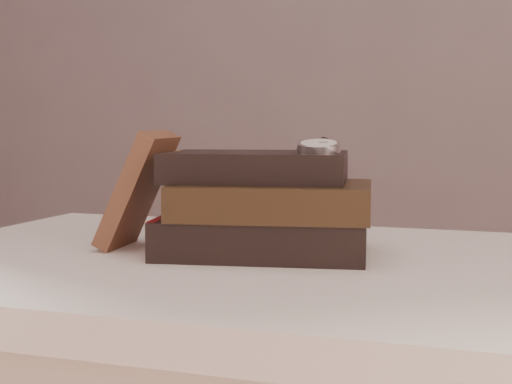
% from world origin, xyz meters
% --- Properties ---
extents(table, '(1.00, 0.60, 0.75)m').
position_xyz_m(table, '(0.00, 0.35, 0.66)').
color(table, white).
rests_on(table, ground).
extents(book_stack, '(0.28, 0.21, 0.12)m').
position_xyz_m(book_stack, '(-0.05, 0.37, 0.81)').
color(book_stack, black).
rests_on(book_stack, table).
extents(journal, '(0.09, 0.10, 0.15)m').
position_xyz_m(journal, '(-0.22, 0.36, 0.82)').
color(journal, '#49291C').
rests_on(journal, table).
extents(pocket_watch, '(0.06, 0.16, 0.02)m').
position_xyz_m(pocket_watch, '(0.01, 0.37, 0.88)').
color(pocket_watch, silver).
rests_on(pocket_watch, book_stack).
extents(eyeglasses, '(0.12, 0.14, 0.05)m').
position_xyz_m(eyeglasses, '(-0.15, 0.44, 0.82)').
color(eyeglasses, silver).
rests_on(eyeglasses, book_stack).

